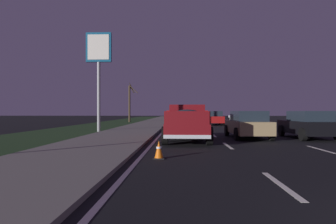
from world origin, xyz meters
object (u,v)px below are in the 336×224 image
at_px(pickup_truck, 187,122).
at_px(sedan_white, 238,117).
at_px(sedan_tan, 248,124).
at_px(gas_price_sign, 99,57).
at_px(traffic_cone_near, 159,150).
at_px(sedan_red, 214,118).
at_px(bare_tree_far, 130,102).
at_px(sedan_black, 308,124).

height_order(pickup_truck, sedan_white, pickup_truck).
xyz_separation_m(sedan_white, sedan_tan, (-22.44, 3.78, 0.00)).
relative_size(sedan_tan, gas_price_sign, 0.60).
distance_m(pickup_truck, traffic_cone_near, 5.88).
height_order(sedan_red, traffic_cone_near, sedan_red).
height_order(sedan_red, bare_tree_far, bare_tree_far).
bearing_deg(gas_price_sign, traffic_cone_near, -156.42).
relative_size(sedan_red, bare_tree_far, 0.79).
xyz_separation_m(sedan_tan, traffic_cone_near, (-7.50, 4.49, -0.50)).
height_order(sedan_white, bare_tree_far, bare_tree_far).
bearing_deg(pickup_truck, traffic_cone_near, 169.90).
xyz_separation_m(pickup_truck, bare_tree_far, (26.56, 7.57, 1.81)).
distance_m(sedan_red, sedan_white, 7.32).
xyz_separation_m(sedan_black, sedan_white, (22.52, -0.47, 0.00)).
relative_size(gas_price_sign, bare_tree_far, 1.33).
bearing_deg(pickup_truck, gas_price_sign, 43.88).
distance_m(sedan_tan, traffic_cone_near, 8.76).
relative_size(sedan_red, gas_price_sign, 0.60).
bearing_deg(traffic_cone_near, sedan_white, -15.44).
xyz_separation_m(sedan_white, traffic_cone_near, (-29.94, 8.27, -0.50)).
bearing_deg(sedan_red, bare_tree_far, 51.92).
relative_size(bare_tree_far, traffic_cone_near, 9.62).
distance_m(sedan_black, gas_price_sign, 14.98).
bearing_deg(sedan_red, traffic_cone_near, 169.60).
xyz_separation_m(sedan_black, gas_price_sign, (5.06, 13.25, 4.81)).
relative_size(sedan_white, gas_price_sign, 0.60).
distance_m(gas_price_sign, bare_tree_far, 20.06).
xyz_separation_m(gas_price_sign, bare_tree_far, (19.83, 1.10, -2.81)).
height_order(sedan_black, bare_tree_far, bare_tree_far).
height_order(sedan_white, traffic_cone_near, sedan_white).
distance_m(sedan_black, sedan_white, 22.52).
height_order(sedan_red, gas_price_sign, gas_price_sign).
bearing_deg(gas_price_sign, sedan_red, -41.00).
bearing_deg(pickup_truck, bare_tree_far, 15.92).
bearing_deg(sedan_black, sedan_red, 11.91).
height_order(sedan_black, sedan_tan, same).
bearing_deg(bare_tree_far, sedan_red, -128.08).
bearing_deg(gas_price_sign, bare_tree_far, 3.18).
bearing_deg(bare_tree_far, traffic_cone_near, -168.54).
distance_m(pickup_truck, sedan_tan, 3.89).
xyz_separation_m(gas_price_sign, traffic_cone_near, (-12.48, -5.45, -5.31)).
height_order(gas_price_sign, bare_tree_far, gas_price_sign).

